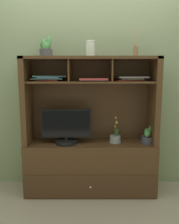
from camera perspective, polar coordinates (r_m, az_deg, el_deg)
The scene contains 12 objects.
floor_plane at distance 2.94m, azimuth 0.00°, elevation -18.86°, with size 6.00×6.00×0.02m, color #AA9A8B.
back_wall at distance 2.82m, azimuth -0.02°, elevation 9.73°, with size 6.00×0.02×2.80m, color gray.
media_console at distance 2.75m, azimuth -0.00°, elevation -9.74°, with size 1.50×0.44×1.57m.
tv_monitor at distance 2.64m, azimuth -6.00°, elevation -4.20°, with size 0.56×0.25×0.40m.
potted_orchid at distance 2.73m, azimuth 6.14°, elevation -6.48°, with size 0.14×0.14×0.30m.
potted_fern at distance 2.76m, azimuth 13.99°, elevation -5.96°, with size 0.17×0.17×0.20m.
magazine_stack_left at distance 2.64m, azimuth 9.97°, elevation 8.12°, with size 0.36×0.28×0.05m.
magazine_stack_centre at distance 2.55m, azimuth 0.75°, elevation 7.98°, with size 0.31×0.23×0.03m.
magazine_stack_right at distance 2.63m, azimuth -10.27°, elevation 8.20°, with size 0.38×0.26×0.06m.
diffuser_bottle at distance 2.63m, azimuth 11.03°, elevation 14.48°, with size 0.05×0.05×0.29m.
potted_succulent at distance 2.65m, azimuth -10.95°, elevation 15.10°, with size 0.16×0.16×0.22m.
ceramic_vase at distance 2.61m, azimuth -0.00°, elevation 15.33°, with size 0.10×0.10×0.17m.
Camera 1 is at (-0.01, -2.59, 1.39)m, focal length 37.09 mm.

